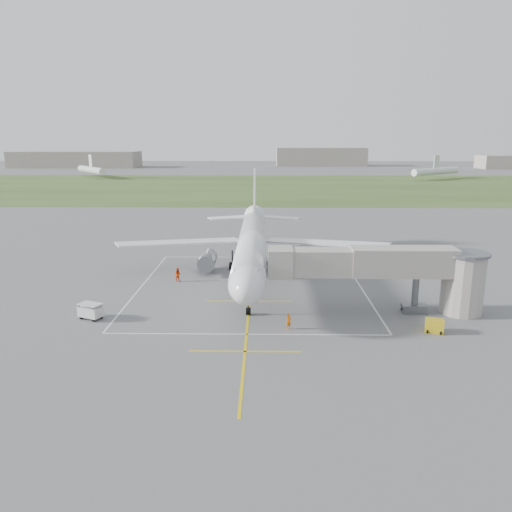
{
  "coord_description": "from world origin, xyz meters",
  "views": [
    {
      "loc": [
        1.65,
        -65.16,
        18.53
      ],
      "look_at": [
        0.65,
        -4.0,
        4.0
      ],
      "focal_mm": 35.0,
      "sensor_mm": 36.0,
      "label": 1
    }
  ],
  "objects_px": {
    "airliner": "(252,245)",
    "ramp_worker_wing": "(178,274)",
    "baggage_cart": "(91,311)",
    "gpu_unit": "(434,326)",
    "jet_bridge": "(395,270)",
    "ramp_worker_nose": "(289,322)"
  },
  "relations": [
    {
      "from": "airliner",
      "to": "gpu_unit",
      "type": "distance_m",
      "value": 27.32
    },
    {
      "from": "jet_bridge",
      "to": "ramp_worker_nose",
      "type": "relative_size",
      "value": 15.06
    },
    {
      "from": "airliner",
      "to": "ramp_worker_nose",
      "type": "relative_size",
      "value": 30.09
    },
    {
      "from": "jet_bridge",
      "to": "gpu_unit",
      "type": "relative_size",
      "value": 11.68
    },
    {
      "from": "airliner",
      "to": "ramp_worker_wing",
      "type": "height_order",
      "value": "airliner"
    },
    {
      "from": "airliner",
      "to": "baggage_cart",
      "type": "relative_size",
      "value": 16.9
    },
    {
      "from": "jet_bridge",
      "to": "baggage_cart",
      "type": "height_order",
      "value": "jet_bridge"
    },
    {
      "from": "jet_bridge",
      "to": "baggage_cart",
      "type": "distance_m",
      "value": 32.53
    },
    {
      "from": "baggage_cart",
      "to": "ramp_worker_wing",
      "type": "bearing_deg",
      "value": 89.24
    },
    {
      "from": "airliner",
      "to": "ramp_worker_wing",
      "type": "xyz_separation_m",
      "value": [
        -9.79,
        -2.48,
        -3.49
      ]
    },
    {
      "from": "baggage_cart",
      "to": "ramp_worker_nose",
      "type": "xyz_separation_m",
      "value": [
        20.62,
        -2.52,
        -0.07
      ]
    },
    {
      "from": "gpu_unit",
      "to": "baggage_cart",
      "type": "distance_m",
      "value": 34.95
    },
    {
      "from": "airliner",
      "to": "ramp_worker_nose",
      "type": "xyz_separation_m",
      "value": [
        4.14,
        -19.28,
        -3.62
      ]
    },
    {
      "from": "baggage_cart",
      "to": "ramp_worker_nose",
      "type": "height_order",
      "value": "baggage_cart"
    },
    {
      "from": "airliner",
      "to": "jet_bridge",
      "type": "xyz_separation_m",
      "value": [
        15.72,
        -14.25,
        0.35
      ]
    },
    {
      "from": "airliner",
      "to": "gpu_unit",
      "type": "bearing_deg",
      "value": -47.39
    },
    {
      "from": "airliner",
      "to": "jet_bridge",
      "type": "bearing_deg",
      "value": -42.19
    },
    {
      "from": "ramp_worker_nose",
      "to": "airliner",
      "type": "bearing_deg",
      "value": 70.98
    },
    {
      "from": "jet_bridge",
      "to": "ramp_worker_wing",
      "type": "relative_size",
      "value": 12.9
    },
    {
      "from": "jet_bridge",
      "to": "gpu_unit",
      "type": "bearing_deg",
      "value": -65.35
    },
    {
      "from": "airliner",
      "to": "jet_bridge",
      "type": "distance_m",
      "value": 21.22
    },
    {
      "from": "gpu_unit",
      "to": "ramp_worker_nose",
      "type": "relative_size",
      "value": 1.29
    }
  ]
}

